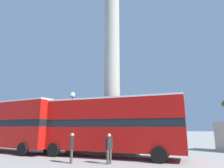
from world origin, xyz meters
TOP-DOWN VIEW (x-y plane):
  - ground_plane at (0.00, 0.00)m, footprint 200.00×200.00m
  - monument_column at (0.00, 0.00)m, footprint 5.97×5.97m
  - bus_a at (1.21, -3.50)m, footprint 11.17×3.28m
  - bus_b at (-8.50, -4.04)m, footprint 10.50×3.48m
  - street_lamp at (-3.49, -1.54)m, footprint 0.49×0.49m
  - pedestrian_near_lamp at (0.17, -6.64)m, footprint 0.44×0.49m
  - pedestrian_by_plinth at (2.42, -6.01)m, footprint 0.30×0.50m

SIDE VIEW (x-z plane):
  - ground_plane at x=0.00m, z-range 0.00..0.00m
  - pedestrian_by_plinth at x=2.42m, z-range 0.12..1.89m
  - pedestrian_near_lamp at x=0.17m, z-range 0.13..1.92m
  - bus_a at x=1.21m, z-range 0.23..4.51m
  - bus_b at x=-8.50m, z-range 0.23..4.63m
  - street_lamp at x=-3.49m, z-range 0.69..6.14m
  - monument_column at x=0.00m, z-range -4.80..17.94m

